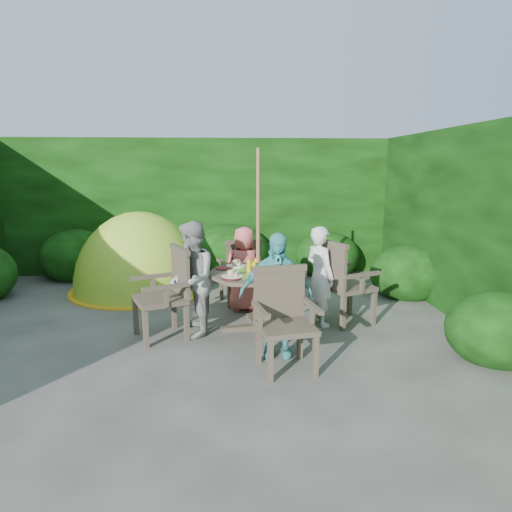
{
  "coord_description": "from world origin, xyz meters",
  "views": [
    {
      "loc": [
        0.55,
        -4.95,
        1.98
      ],
      "look_at": [
        0.9,
        0.84,
        0.85
      ],
      "focal_mm": 32.0,
      "sensor_mm": 36.0,
      "label": 1
    }
  ],
  "objects": [
    {
      "name": "garden_chair_front",
      "position": [
        1.09,
        -0.64,
        0.52
      ],
      "size": [
        0.66,
        0.61,
        0.97
      ],
      "rotation": [
        0.0,
        0.0,
        0.18
      ],
      "color": "#3B3226",
      "rests_on": "ground"
    },
    {
      "name": "child_right",
      "position": [
        1.69,
        0.57,
        0.63
      ],
      "size": [
        0.49,
        0.55,
        1.27
      ],
      "primitive_type": "imported",
      "rotation": [
        0.0,
        0.0,
        2.07
      ],
      "color": "silver",
      "rests_on": "ground"
    },
    {
      "name": "child_front",
      "position": [
        1.04,
        -0.35,
        0.66
      ],
      "size": [
        0.78,
        0.33,
        1.33
      ],
      "primitive_type": "imported",
      "rotation": [
        0.0,
        0.0,
        -0.01
      ],
      "color": "#4BADB0",
      "rests_on": "ground"
    },
    {
      "name": "dome_tent",
      "position": [
        -0.9,
        2.39,
        0.0
      ],
      "size": [
        2.68,
        2.68,
        2.58
      ],
      "rotation": [
        0.0,
        0.0,
        -0.33
      ],
      "color": "#ACD529",
      "rests_on": "ground"
    },
    {
      "name": "garden_chair_back",
      "position": [
        0.73,
        1.52,
        0.5
      ],
      "size": [
        0.68,
        0.63,
        0.94
      ],
      "rotation": [
        0.0,
        0.0,
        3.42
      ],
      "color": "#3B3226",
      "rests_on": "ground"
    },
    {
      "name": "child_left",
      "position": [
        0.12,
        0.3,
        0.69
      ],
      "size": [
        0.58,
        0.71,
        1.37
      ],
      "primitive_type": "imported",
      "rotation": [
        0.0,
        0.0,
        -1.48
      ],
      "color": "#999A95",
      "rests_on": "ground"
    },
    {
      "name": "parasol_pole",
      "position": [
        0.9,
        0.44,
        1.1
      ],
      "size": [
        0.05,
        0.05,
        2.2
      ],
      "primitive_type": "cylinder",
      "rotation": [
        0.0,
        0.0,
        0.17
      ],
      "color": "brown",
      "rests_on": "ground"
    },
    {
      "name": "garden_chair_right",
      "position": [
        1.98,
        0.6,
        0.56
      ],
      "size": [
        0.75,
        0.79,
        1.04
      ],
      "rotation": [
        0.0,
        0.0,
        1.98
      ],
      "color": "#3B3226",
      "rests_on": "ground"
    },
    {
      "name": "hedge_enclosure",
      "position": [
        0.0,
        1.33,
        1.25
      ],
      "size": [
        9.0,
        9.0,
        2.5
      ],
      "color": "black",
      "rests_on": "ground"
    },
    {
      "name": "patio_table",
      "position": [
        0.91,
        0.44,
        0.62
      ],
      "size": [
        1.46,
        1.46,
        0.88
      ],
      "rotation": [
        0.0,
        0.0,
        0.17
      ],
      "color": "#3B3226",
      "rests_on": "ground"
    },
    {
      "name": "garden_chair_left",
      "position": [
        -0.18,
        0.27,
        0.55
      ],
      "size": [
        0.74,
        0.78,
        1.02
      ],
      "rotation": [
        0.0,
        0.0,
        -1.15
      ],
      "color": "#3B3226",
      "rests_on": "ground"
    },
    {
      "name": "child_back",
      "position": [
        0.77,
        1.22,
        0.59
      ],
      "size": [
        0.61,
        0.42,
        1.19
      ],
      "primitive_type": "imported",
      "rotation": [
        0.0,
        0.0,
        3.07
      ],
      "color": "#D15A56",
      "rests_on": "ground"
    },
    {
      "name": "ground",
      "position": [
        0.0,
        0.0,
        0.0
      ],
      "size": [
        60.0,
        60.0,
        0.0
      ],
      "primitive_type": "plane",
      "color": "#44423D",
      "rests_on": "ground"
    }
  ]
}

